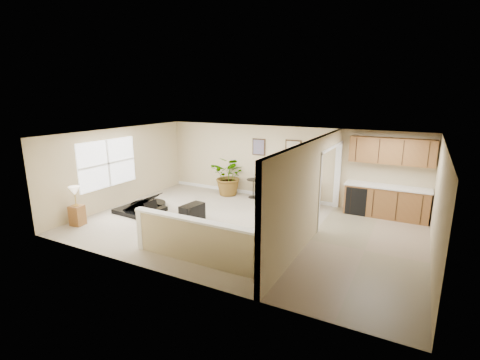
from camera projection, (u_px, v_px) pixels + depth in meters
The scene contains 20 objects.
floor at pixel (244, 227), 9.47m from camera, with size 9.00×9.00×0.00m, color tan.
back_wall at pixel (284, 164), 11.75m from camera, with size 9.00×0.04×2.50m, color tan.
front_wall at pixel (172, 217), 6.60m from camera, with size 9.00×0.04×2.50m, color tan.
left_wall at pixel (120, 167), 11.21m from camera, with size 0.04×6.00×2.50m, color tan.
right_wall at pixel (439, 208), 7.13m from camera, with size 0.04×6.00×2.50m, color tan.
ceiling at pixel (244, 136), 8.87m from camera, with size 9.00×6.00×0.04m, color white.
kitchen_vinyl at pixel (365, 251), 8.04m from camera, with size 2.70×6.00×0.01m, color gray.
interior_partition at pixel (313, 190), 8.58m from camera, with size 0.18×5.99×2.50m.
pony_half_wall at pixel (197, 241), 7.34m from camera, with size 3.42×0.22×1.00m.
left_window at pixel (108, 163), 10.73m from camera, with size 0.05×2.15×1.45m, color white.
wall_art_left at pixel (259, 147), 12.03m from camera, with size 0.48×0.04×0.58m.
wall_mirror at pixel (293, 148), 11.45m from camera, with size 0.55×0.04×0.55m.
kitchen_cabinets at pixel (383, 188), 10.16m from camera, with size 2.36×0.65×2.33m.
piano at pixel (141, 195), 10.69m from camera, with size 1.56×1.62×1.22m.
piano_bench at pixel (192, 213), 9.89m from camera, with size 0.37×0.74×0.49m, color black.
loveseat at pixel (290, 192), 11.55m from camera, with size 1.88×1.24×0.99m.
accent_table at pixel (253, 186), 12.09m from camera, with size 0.46×0.46×0.67m.
palm_plant at pixel (230, 176), 12.35m from camera, with size 1.31×1.15×1.42m.
small_plant at pixel (311, 202), 10.91m from camera, with size 0.35×0.35×0.55m.
lamp_stand at pixel (77, 209), 9.53m from camera, with size 0.37×0.37×1.10m.
Camera 1 is at (4.06, -7.91, 3.52)m, focal length 26.00 mm.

